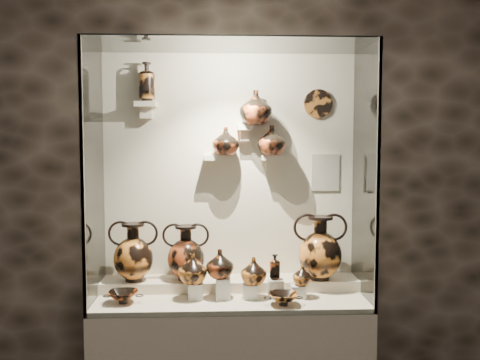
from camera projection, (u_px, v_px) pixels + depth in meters
name	position (u px, v px, depth m)	size (l,w,h in m)	color
wall_back	(229.00, 172.00, 3.64)	(5.00, 0.02, 3.20)	black
front_tier	(231.00, 299.00, 3.38)	(1.68, 0.58, 0.03)	beige
rear_tier	(230.00, 286.00, 3.55)	(1.70, 0.25, 0.10)	beige
back_panel	(229.00, 172.00, 3.63)	(1.70, 0.03, 1.60)	beige
glass_front	(232.00, 178.00, 3.02)	(1.70, 0.01, 1.60)	white
glass_left	(93.00, 175.00, 3.28)	(0.01, 0.60, 1.60)	white
glass_right	(365.00, 174.00, 3.36)	(0.01, 0.60, 1.60)	white
glass_top	(231.00, 45.00, 3.26)	(1.70, 0.60, 0.01)	white
frame_post_left	(82.00, 179.00, 2.99)	(0.02, 0.02, 1.60)	gray
frame_post_right	(378.00, 178.00, 3.07)	(0.02, 0.02, 1.60)	gray
pedestal_a	(196.00, 291.00, 3.31)	(0.09, 0.09, 0.10)	silver
pedestal_b	(223.00, 288.00, 3.32)	(0.09, 0.09, 0.13)	silver
pedestal_c	(250.00, 291.00, 3.33)	(0.09, 0.09, 0.09)	silver
pedestal_d	(276.00, 289.00, 3.34)	(0.09, 0.09, 0.12)	silver
pedestal_e	(298.00, 291.00, 3.34)	(0.09, 0.09, 0.08)	silver
bracket_ul	(146.00, 104.00, 3.50)	(0.14, 0.12, 0.04)	beige
bracket_ca	(215.00, 158.00, 3.55)	(0.14, 0.12, 0.04)	beige
bracket_cb	(245.00, 127.00, 3.54)	(0.10, 0.12, 0.04)	beige
bracket_cc	(272.00, 157.00, 3.56)	(0.14, 0.12, 0.04)	beige
amphora_left	(133.00, 252.00, 3.47)	(0.31, 0.31, 0.38)	orange
amphora_mid	(186.00, 253.00, 3.49)	(0.29, 0.29, 0.36)	#9E3F1B
amphora_right	(320.00, 248.00, 3.50)	(0.34, 0.34, 0.42)	orange
jug_a	(193.00, 268.00, 3.30)	(0.18, 0.18, 0.19)	orange
jug_b	(220.00, 264.00, 3.32)	(0.17, 0.17, 0.18)	#9E3F1B
jug_c	(254.00, 271.00, 3.32)	(0.16, 0.16, 0.17)	orange
jug_e	(302.00, 275.00, 3.34)	(0.12, 0.12, 0.13)	orange
lekythos_small	(275.00, 265.00, 3.32)	(0.08, 0.08, 0.18)	#9E3F1B
kylix_left	(123.00, 296.00, 3.23)	(0.23, 0.19, 0.09)	#9E3F1B
kylix_right	(283.00, 298.00, 3.19)	(0.23, 0.19, 0.09)	orange
lekythos_tall	(147.00, 79.00, 3.48)	(0.11, 0.11, 0.29)	orange
ovoid_vase_a	(226.00, 141.00, 3.50)	(0.18, 0.18, 0.18)	#9E3F1B
ovoid_vase_b	(256.00, 107.00, 3.48)	(0.21, 0.21, 0.22)	#9E3F1B
ovoid_vase_c	(272.00, 140.00, 3.51)	(0.19, 0.19, 0.19)	#9E3F1B
wall_plate	(318.00, 104.00, 3.60)	(0.19, 0.19, 0.02)	#9F591F
info_placard	(325.00, 173.00, 3.64)	(0.19, 0.01, 0.25)	beige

